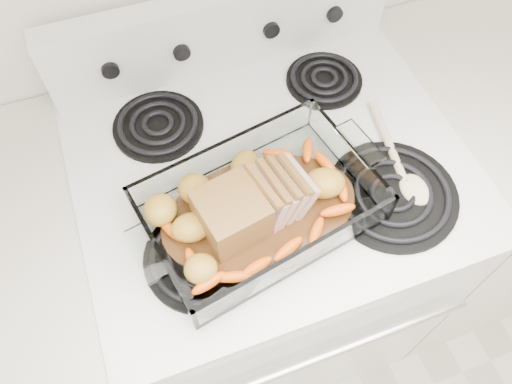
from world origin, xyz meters
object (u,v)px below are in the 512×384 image
object	(u,v)px
electric_range	(266,254)
counter_left	(25,338)
counter_right	(470,188)
baking_dish	(260,209)
pork_roast	(244,205)

from	to	relation	value
electric_range	counter_left	world-z (taller)	electric_range
counter_left	counter_right	world-z (taller)	same
baking_dish	pork_roast	size ratio (longest dim) A/B	1.95
counter_right	pork_roast	bearing A→B (deg)	-171.43
counter_right	pork_roast	world-z (taller)	pork_roast
counter_left	pork_roast	xyz separation A→B (m)	(0.57, -0.11, 0.53)
electric_range	baking_dish	distance (m)	0.50
electric_range	pork_roast	bearing A→B (deg)	-129.32
electric_range	counter_left	xyz separation A→B (m)	(-0.67, -0.00, -0.02)
electric_range	baking_dish	world-z (taller)	electric_range
counter_left	counter_right	size ratio (longest dim) A/B	1.00
counter_left	counter_right	distance (m)	1.33
counter_left	baking_dish	distance (m)	0.79
baking_dish	pork_roast	distance (m)	0.04
electric_range	baking_dish	bearing A→B (deg)	-119.44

